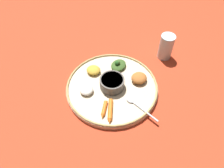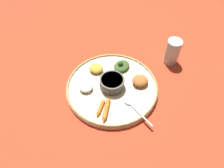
# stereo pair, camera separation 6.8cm
# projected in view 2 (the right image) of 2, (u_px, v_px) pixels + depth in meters

# --- Properties ---
(ground_plane) EXTENTS (2.40, 2.40, 0.00)m
(ground_plane) POSITION_uv_depth(u_px,v_px,m) (112.00, 89.00, 0.87)
(ground_plane) COLOR #B7381E
(platter) EXTENTS (0.36, 0.36, 0.02)m
(platter) POSITION_uv_depth(u_px,v_px,m) (112.00, 88.00, 0.86)
(platter) COLOR #C6B293
(platter) RESTS_ON ground_plane
(platter_rim) EXTENTS (0.36, 0.36, 0.01)m
(platter_rim) POSITION_uv_depth(u_px,v_px,m) (112.00, 86.00, 0.85)
(platter_rim) COLOR tan
(platter_rim) RESTS_ON platter
(center_bowl) EXTENTS (0.10, 0.10, 0.04)m
(center_bowl) POSITION_uv_depth(u_px,v_px,m) (112.00, 83.00, 0.84)
(center_bowl) COLOR #4C4742
(center_bowl) RESTS_ON platter
(spoon) EXTENTS (0.07, 0.14, 0.01)m
(spoon) POSITION_uv_depth(u_px,v_px,m) (134.00, 107.00, 0.79)
(spoon) COLOR silver
(spoon) RESTS_ON platter
(greens_pile) EXTENTS (0.08, 0.07, 0.04)m
(greens_pile) POSITION_uv_depth(u_px,v_px,m) (122.00, 66.00, 0.91)
(greens_pile) COLOR #385623
(greens_pile) RESTS_ON platter
(carrot_near_spoon) EXTENTS (0.07, 0.03, 0.01)m
(carrot_near_spoon) POSITION_uv_depth(u_px,v_px,m) (100.00, 108.00, 0.78)
(carrot_near_spoon) COLOR orange
(carrot_near_spoon) RESTS_ON platter
(carrot_outer) EXTENTS (0.10, 0.04, 0.02)m
(carrot_outer) POSITION_uv_depth(u_px,v_px,m) (106.00, 110.00, 0.78)
(carrot_outer) COLOR orange
(carrot_outer) RESTS_ON platter
(mound_rice_white) EXTENTS (0.05, 0.05, 0.02)m
(mound_rice_white) POSITION_uv_depth(u_px,v_px,m) (86.00, 87.00, 0.84)
(mound_rice_white) COLOR silver
(mound_rice_white) RESTS_ON platter
(mound_chickpea) EXTENTS (0.09, 0.09, 0.03)m
(mound_chickpea) POSITION_uv_depth(u_px,v_px,m) (140.00, 81.00, 0.85)
(mound_chickpea) COLOR #B2662D
(mound_chickpea) RESTS_ON platter
(mound_lentil_yellow) EXTENTS (0.05, 0.06, 0.03)m
(mound_lentil_yellow) POSITION_uv_depth(u_px,v_px,m) (96.00, 69.00, 0.90)
(mound_lentil_yellow) COLOR gold
(mound_lentil_yellow) RESTS_ON platter
(drinking_glass) EXTENTS (0.06, 0.06, 0.11)m
(drinking_glass) POSITION_uv_depth(u_px,v_px,m) (172.00, 53.00, 0.93)
(drinking_glass) COLOR silver
(drinking_glass) RESTS_ON ground_plane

